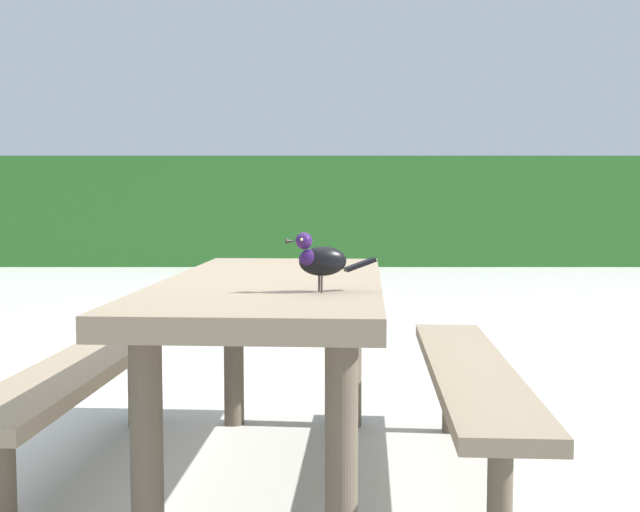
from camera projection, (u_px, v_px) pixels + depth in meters
The scene contains 4 objects.
ground_plane at pixel (222, 455), 3.14m from camera, with size 60.00×60.00×0.00m, color #B7B5AD.
hedge_wall at pixel (293, 211), 12.16m from camera, with size 28.00×1.71×1.61m, color #2D6B28.
picnic_table_foreground at pixel (271, 330), 2.81m from camera, with size 1.78×1.84×0.74m.
bird_grackle at pixel (317, 259), 2.39m from camera, with size 0.28×0.12×0.18m.
Camera 1 is at (0.38, -3.07, 1.04)m, focal length 44.13 mm.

